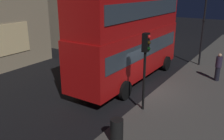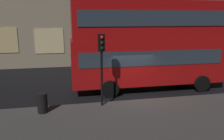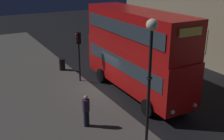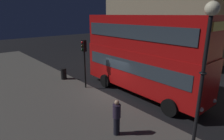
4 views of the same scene
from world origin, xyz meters
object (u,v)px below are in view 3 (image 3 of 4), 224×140
(traffic_light_near_kerb, at_px, (79,46))
(litter_bin, at_px, (62,64))
(pedestrian, at_px, (86,111))
(double_decker_bus, at_px, (136,48))
(street_lamp, at_px, (150,57))

(traffic_light_near_kerb, xyz_separation_m, litter_bin, (-2.98, -0.34, -2.21))
(pedestrian, bearing_deg, double_decker_bus, 89.88)
(double_decker_bus, bearing_deg, street_lamp, -28.36)
(street_lamp, distance_m, litter_bin, 12.60)
(double_decker_bus, xyz_separation_m, pedestrian, (2.73, -4.91, -2.10))
(street_lamp, xyz_separation_m, litter_bin, (-11.98, 0.02, -3.91))
(double_decker_bus, distance_m, pedestrian, 6.00)
(double_decker_bus, height_order, pedestrian, double_decker_bus)
(pedestrian, bearing_deg, litter_bin, 139.23)
(double_decker_bus, bearing_deg, traffic_light_near_kerb, -141.00)
(street_lamp, xyz_separation_m, pedestrian, (-2.88, -1.84, -3.48))
(pedestrian, bearing_deg, street_lamp, 3.30)
(pedestrian, distance_m, litter_bin, 9.30)
(traffic_light_near_kerb, distance_m, litter_bin, 3.72)
(double_decker_bus, xyz_separation_m, street_lamp, (5.61, -3.07, 1.38))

